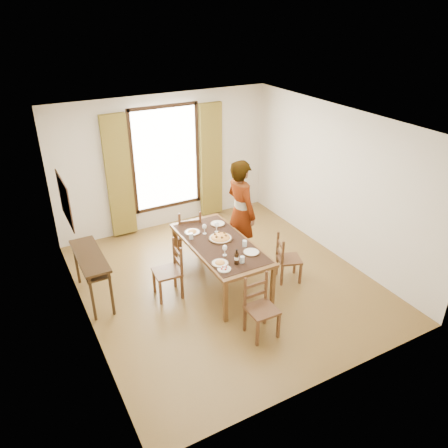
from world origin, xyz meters
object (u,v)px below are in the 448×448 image
console_table (90,261)px  man (241,213)px  dining_table (220,246)px  pasta_platter (220,236)px

console_table → man: 2.63m
console_table → man: size_ratio=0.63×
dining_table → pasta_platter: 0.16m
pasta_platter → dining_table: bearing=-122.3°
dining_table → pasta_platter: (0.06, 0.10, 0.11)m
console_table → man: bearing=-2.5°
console_table → pasta_platter: (2.02, -0.45, 0.12)m
dining_table → pasta_platter: size_ratio=5.00×
pasta_platter → console_table: bearing=167.3°
console_table → pasta_platter: 2.08m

